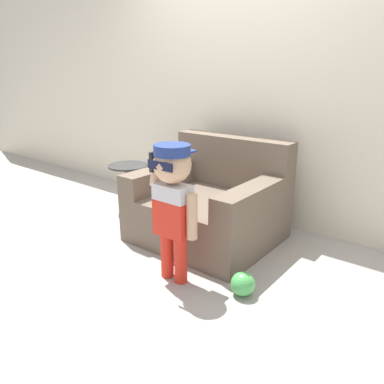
% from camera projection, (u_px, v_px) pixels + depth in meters
% --- Properties ---
extents(ground_plane, '(10.00, 10.00, 0.00)m').
position_uv_depth(ground_plane, '(189.00, 240.00, 3.20)').
color(ground_plane, '#ADA89E').
extents(wall_back, '(10.00, 0.05, 2.60)m').
position_uv_depth(wall_back, '(245.00, 80.00, 3.41)').
color(wall_back, beige).
rests_on(wall_back, ground_plane).
extents(armchair, '(1.10, 0.97, 0.83)m').
position_uv_depth(armchair, '(211.00, 205.00, 3.18)').
color(armchair, '#6B5B4C').
rests_on(armchair, ground_plane).
extents(person_child, '(0.39, 0.29, 0.94)m').
position_uv_depth(person_child, '(173.00, 193.00, 2.41)').
color(person_child, red).
rests_on(person_child, ground_plane).
extents(side_table, '(0.38, 0.38, 0.52)m').
position_uv_depth(side_table, '(129.00, 186.00, 3.63)').
color(side_table, '#333333').
rests_on(side_table, ground_plane).
extents(toy_ball, '(0.16, 0.16, 0.16)m').
position_uv_depth(toy_ball, '(243.00, 284.00, 2.39)').
color(toy_ball, '#4CB256').
rests_on(toy_ball, ground_plane).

